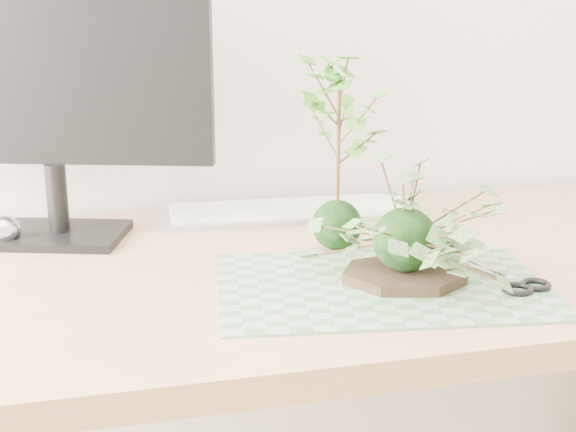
# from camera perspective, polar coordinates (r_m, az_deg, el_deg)

# --- Properties ---
(desk) EXTENTS (1.60, 0.70, 0.74)m
(desk) POSITION_cam_1_polar(r_m,az_deg,el_deg) (1.27, 3.37, -6.81)
(desk) COLOR tan
(desk) RESTS_ON ground_plane
(cutting_mat) EXTENTS (0.49, 0.36, 0.00)m
(cutting_mat) POSITION_cam_1_polar(r_m,az_deg,el_deg) (1.13, 6.63, -4.90)
(cutting_mat) COLOR #467248
(cutting_mat) RESTS_ON desk
(stone_dish) EXTENTS (0.22, 0.22, 0.01)m
(stone_dish) POSITION_cam_1_polar(r_m,az_deg,el_deg) (1.14, 8.22, -4.19)
(stone_dish) COLOR black
(stone_dish) RESTS_ON cutting_mat
(ivy_kokedama) EXTENTS (0.26, 0.26, 0.18)m
(ivy_kokedama) POSITION_cam_1_polar(r_m,az_deg,el_deg) (1.11, 8.41, 0.41)
(ivy_kokedama) COLOR black
(ivy_kokedama) RESTS_ON stone_dish
(maple_kokedama) EXTENTS (0.23, 0.23, 0.33)m
(maple_kokedama) POSITION_cam_1_polar(r_m,az_deg,el_deg) (1.23, 3.65, 7.99)
(maple_kokedama) COLOR black
(maple_kokedama) RESTS_ON desk
(keyboard) EXTENTS (0.49, 0.17, 0.02)m
(keyboard) POSITION_cam_1_polar(r_m,az_deg,el_deg) (1.46, 0.37, 0.39)
(keyboard) COLOR #ACADB6
(keyboard) RESTS_ON desk
(monitor) EXTENTS (0.50, 0.21, 0.46)m
(monitor) POSITION_cam_1_polar(r_m,az_deg,el_deg) (1.33, -16.73, 9.37)
(monitor) COLOR black
(monitor) RESTS_ON desk
(foil_ball) EXTENTS (0.05, 0.05, 0.05)m
(foil_ball) POSITION_cam_1_polar(r_m,az_deg,el_deg) (1.36, -19.50, -0.99)
(foil_ball) COLOR silver
(foil_ball) RESTS_ON desk
(scissors) EXTENTS (0.09, 0.18, 0.01)m
(scissors) POSITION_cam_1_polar(r_m,az_deg,el_deg) (1.16, 15.55, -4.58)
(scissors) COLOR gray
(scissors) RESTS_ON cutting_mat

